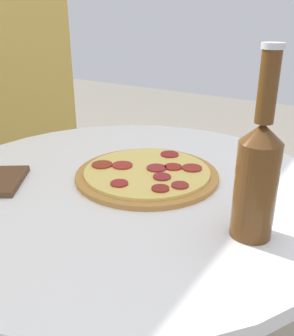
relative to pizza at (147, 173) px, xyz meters
The scene contains 3 objects.
table 0.21m from the pizza, 153.99° to the left, with size 0.82×0.82×0.70m.
pizza is the anchor object (origin of this frame).
beer_bottle 0.29m from the pizza, 110.81° to the right, with size 0.06×0.06×0.28m.
Camera 1 is at (-0.56, -0.41, 1.02)m, focal length 40.00 mm.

